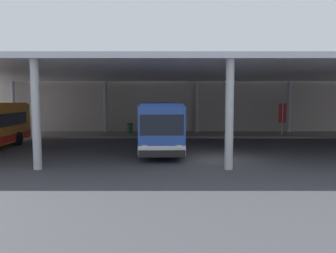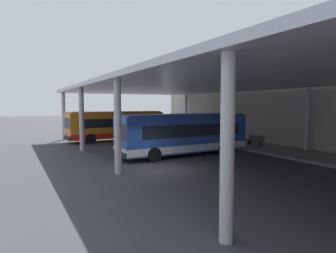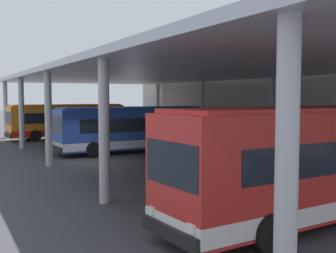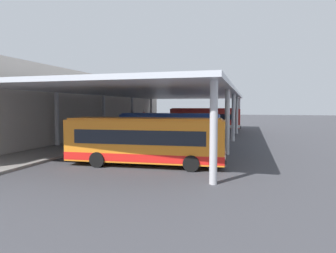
# 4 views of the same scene
# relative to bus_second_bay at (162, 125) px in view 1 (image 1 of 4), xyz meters

# --- Properties ---
(ground_plane) EXTENTS (200.00, 200.00, 0.00)m
(ground_plane) POSITION_rel_bus_second_bay_xyz_m (3.43, -3.92, -1.66)
(ground_plane) COLOR #3D3D42
(platform_kerb) EXTENTS (42.00, 4.50, 0.18)m
(platform_kerb) POSITION_rel_bus_second_bay_xyz_m (3.43, 7.83, -1.57)
(platform_kerb) COLOR gray
(platform_kerb) RESTS_ON ground
(station_building_facade) EXTENTS (48.00, 1.60, 7.84)m
(station_building_facade) POSITION_rel_bus_second_bay_xyz_m (3.43, 11.08, 2.27)
(station_building_facade) COLOR #ADA399
(station_building_facade) RESTS_ON ground
(canopy_shelter) EXTENTS (40.00, 17.00, 5.55)m
(canopy_shelter) POSITION_rel_bus_second_bay_xyz_m (3.43, 1.58, 3.63)
(canopy_shelter) COLOR silver
(canopy_shelter) RESTS_ON ground
(bus_second_bay) EXTENTS (2.97, 10.61, 3.17)m
(bus_second_bay) POSITION_rel_bus_second_bay_xyz_m (0.00, 0.00, 0.00)
(bus_second_bay) COLOR #284CA8
(bus_second_bay) RESTS_ON ground
(bench_waiting) EXTENTS (1.80, 0.45, 0.92)m
(bench_waiting) POSITION_rel_bus_second_bay_xyz_m (-0.45, 7.90, -0.99)
(bench_waiting) COLOR #4C515B
(bench_waiting) RESTS_ON platform_kerb
(trash_bin) EXTENTS (0.52, 0.52, 0.98)m
(trash_bin) POSITION_rel_bus_second_bay_xyz_m (-3.16, 8.12, -0.98)
(trash_bin) COLOR #236638
(trash_bin) RESTS_ON platform_kerb
(banner_sign) EXTENTS (0.70, 0.12, 3.20)m
(banner_sign) POSITION_rel_bus_second_bay_xyz_m (11.07, 7.02, 0.32)
(banner_sign) COLOR #B2B2B7
(banner_sign) RESTS_ON platform_kerb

